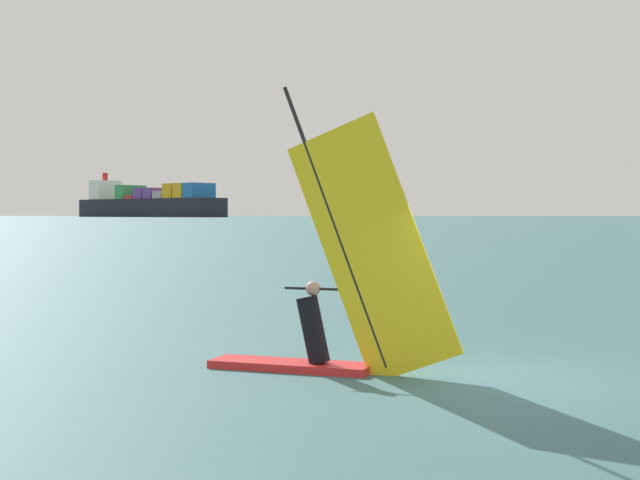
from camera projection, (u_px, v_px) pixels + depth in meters
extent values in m
plane|color=#386066|center=(505.00, 379.00, 12.90)|extent=(4000.00, 4000.00, 0.00)
cube|color=red|center=(291.00, 366.00, 13.72)|extent=(2.46, 1.90, 0.12)
cylinder|color=black|center=(335.00, 225.00, 13.42)|extent=(1.42, 0.92, 4.12)
cube|color=yellow|center=(373.00, 248.00, 13.23)|extent=(2.28, 1.45, 3.95)
cylinder|color=black|center=(330.00, 289.00, 13.48)|extent=(1.23, 0.79, 0.04)
cylinder|color=black|center=(313.00, 330.00, 13.59)|extent=(0.61, 0.55, 1.03)
sphere|color=tan|center=(313.00, 288.00, 13.57)|extent=(0.22, 0.22, 0.22)
cube|color=black|center=(149.00, 208.00, 672.33)|extent=(104.61, 132.69, 13.31)
cube|color=silver|center=(105.00, 190.00, 709.27)|extent=(24.72, 22.80, 14.76)
cylinder|color=red|center=(105.00, 177.00, 708.97)|extent=(4.00, 4.00, 6.00)
cube|color=#2D8C47|center=(131.00, 192.00, 687.04)|extent=(23.60, 20.93, 10.40)
cube|color=red|center=(140.00, 197.00, 679.54)|extent=(23.60, 20.93, 2.60)
cube|color=#59388C|center=(149.00, 194.00, 671.85)|extent=(23.60, 20.93, 7.80)
cube|color=#59388C|center=(159.00, 193.00, 664.23)|extent=(23.60, 20.93, 7.80)
cube|color=#99999E|center=(168.00, 195.00, 656.66)|extent=(23.60, 20.93, 5.20)
cube|color=gold|center=(178.00, 191.00, 648.96)|extent=(23.60, 20.93, 10.40)
cube|color=gold|center=(189.00, 191.00, 641.35)|extent=(23.60, 20.93, 10.40)
cube|color=#1E66AD|center=(199.00, 190.00, 633.73)|extent=(23.60, 20.93, 10.40)
cube|color=#4C564C|center=(5.00, 202.00, 1384.83)|extent=(1171.61, 348.58, 41.80)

